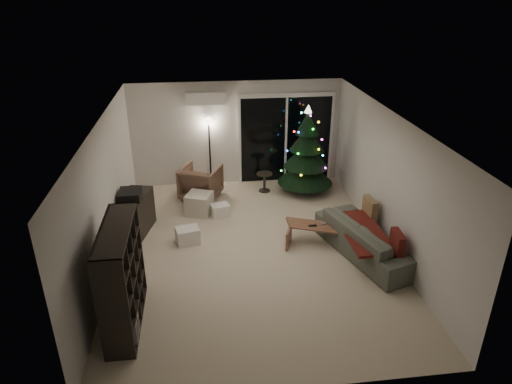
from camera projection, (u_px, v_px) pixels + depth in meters
room at (266, 169)px, 9.48m from camera, size 6.50×7.51×2.60m
bookshelf at (108, 278)px, 6.38m from camera, size 0.53×1.59×1.56m
media_cabinet at (133, 217)px, 8.86m from camera, size 0.76×1.34×0.79m
stereo at (130, 195)px, 8.66m from camera, size 0.40×0.48×0.17m
armchair at (201, 182)px, 10.42m from camera, size 1.09×1.10×0.77m
ottoman at (199, 204)px, 9.78m from camera, size 0.65×0.65×0.45m
cardboard_box_a at (188, 235)px, 8.70m from camera, size 0.49×0.41×0.30m
cardboard_box_b at (220, 210)px, 9.71m from camera, size 0.43×0.36×0.26m
side_table at (264, 182)px, 10.82m from camera, size 0.43×0.43×0.46m
floor_lamp at (210, 153)px, 10.95m from camera, size 0.26×0.26×1.63m
sofa at (368, 239)px, 8.25m from camera, size 1.50×2.38×0.65m
sofa_throw at (363, 232)px, 8.18m from camera, size 0.69×1.60×0.05m
cushion_a at (370, 209)px, 8.75m from camera, size 0.17×0.44×0.43m
cushion_b at (397, 244)px, 7.58m from camera, size 0.16×0.44×0.43m
coffee_table at (320, 235)px, 8.64m from camera, size 1.32×0.87×0.40m
remote_a at (312, 226)px, 8.53m from camera, size 0.16×0.05×0.02m
remote_b at (325, 223)px, 8.60m from camera, size 0.15×0.09×0.02m
christmas_tree at (306, 150)px, 10.47m from camera, size 1.30×1.30×2.09m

